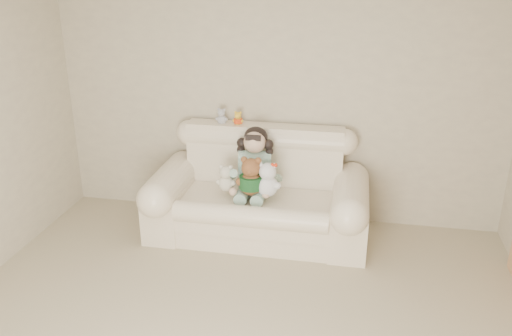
# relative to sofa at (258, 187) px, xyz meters

# --- Properties ---
(wall_back) EXTENTS (4.50, 0.00, 4.50)m
(wall_back) POSITION_rel_sofa_xyz_m (0.11, 0.50, 0.78)
(wall_back) COLOR #ADA089
(wall_back) RESTS_ON ground
(sofa) EXTENTS (2.10, 0.95, 1.03)m
(sofa) POSITION_rel_sofa_xyz_m (0.00, 0.00, 0.00)
(sofa) COLOR #F8E2C8
(sofa) RESTS_ON floor
(seated_child) EXTENTS (0.47, 0.55, 0.67)m
(seated_child) POSITION_rel_sofa_xyz_m (-0.05, 0.08, 0.24)
(seated_child) COLOR #2C7458
(seated_child) RESTS_ON sofa
(brown_teddy) EXTENTS (0.31, 0.26, 0.44)m
(brown_teddy) POSITION_rel_sofa_xyz_m (-0.04, -0.15, 0.21)
(brown_teddy) COLOR brown
(brown_teddy) RESTS_ON sofa
(white_cat) EXTENTS (0.30, 0.27, 0.40)m
(white_cat) POSITION_rel_sofa_xyz_m (0.12, -0.15, 0.18)
(white_cat) COLOR white
(white_cat) RESTS_ON sofa
(cream_teddy) EXTENTS (0.23, 0.19, 0.31)m
(cream_teddy) POSITION_rel_sofa_xyz_m (-0.29, -0.11, 0.14)
(cream_teddy) COLOR beige
(cream_teddy) RESTS_ON sofa
(yellow_mini_bear) EXTENTS (0.11, 0.09, 0.17)m
(yellow_mini_bear) POSITION_rel_sofa_xyz_m (-0.27, 0.35, 0.58)
(yellow_mini_bear) COLOR yellow
(yellow_mini_bear) RESTS_ON sofa
(grey_mini_plush) EXTENTS (0.13, 0.10, 0.20)m
(grey_mini_plush) POSITION_rel_sofa_xyz_m (-0.44, 0.36, 0.59)
(grey_mini_plush) COLOR silver
(grey_mini_plush) RESTS_ON sofa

